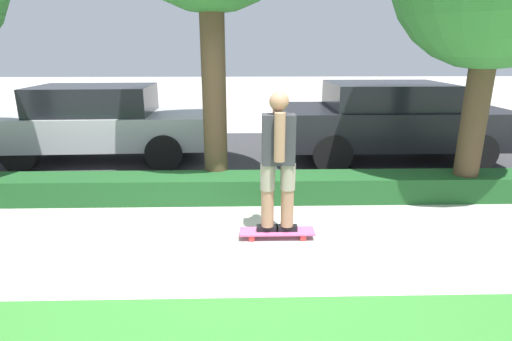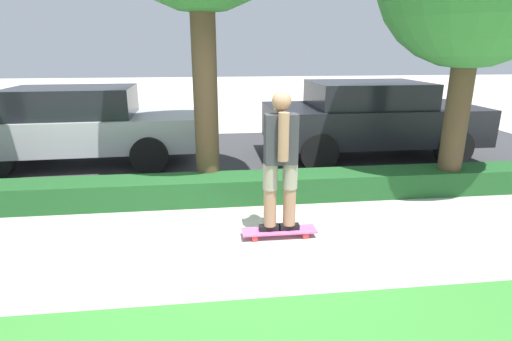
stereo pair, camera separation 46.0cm
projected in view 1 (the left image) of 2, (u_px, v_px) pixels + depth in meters
name	position (u px, v px, depth m)	size (l,w,h in m)	color
ground_plane	(243.00, 248.00, 4.72)	(60.00, 60.00, 0.00)	#BCB7AD
street_asphalt	(244.00, 156.00, 8.73)	(15.86, 5.00, 0.01)	#38383A
hedge_row	(244.00, 187.00, 6.19)	(15.86, 0.60, 0.39)	#1E5123
skateboard	(277.00, 232.00, 4.96)	(0.93, 0.24, 0.10)	#DB5B93
skater_person	(278.00, 160.00, 4.69)	(0.50, 0.44, 1.71)	black
parked_car_front	(102.00, 122.00, 8.21)	(4.48, 1.89, 1.55)	#B7B7BC
parked_car_middle	(389.00, 120.00, 8.24)	(4.44, 2.04, 1.60)	black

